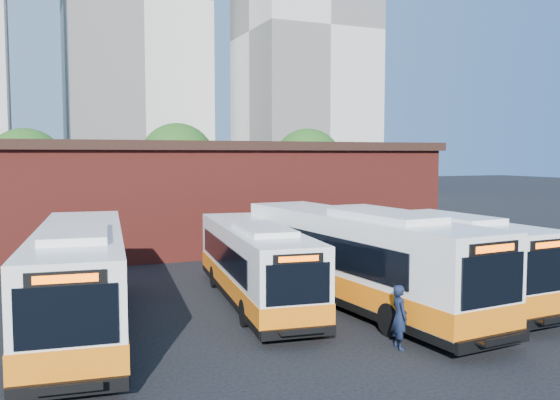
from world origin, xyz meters
name	(u,v)px	position (x,y,z in m)	size (l,w,h in m)	color
ground	(358,329)	(0.00, 0.00, 0.00)	(220.00, 220.00, 0.00)	black
bus_west	(80,282)	(-8.35, 3.33, 1.59)	(4.09, 13.00, 3.49)	white
bus_midwest	(255,266)	(-1.89, 4.57, 1.41)	(3.68, 11.56, 3.11)	white
bus_mideast	(358,262)	(1.45, 2.53, 1.66)	(3.85, 13.62, 3.67)	white
bus_east	(423,257)	(4.78, 3.07, 1.55)	(3.30, 12.62, 3.40)	white
transit_worker	(399,317)	(0.09, -2.18, 0.94)	(0.69, 0.45, 1.89)	black
depot_building	(197,193)	(0.00, 20.00, 3.26)	(28.60, 12.60, 6.40)	maroon
tree_west	(26,168)	(-10.00, 32.00, 4.64)	(6.00, 6.00, 7.65)	#382314
tree_mid	(177,161)	(2.00, 34.00, 5.08)	(6.56, 6.56, 8.36)	#382314
tree_east	(308,164)	(13.00, 31.00, 4.83)	(6.24, 6.24, 7.96)	#382314
tower_center	(133,6)	(7.00, 86.00, 30.34)	(22.00, 20.00, 61.20)	beige
tower_right	(304,33)	(30.00, 68.00, 24.34)	(18.00, 18.00, 49.20)	beige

